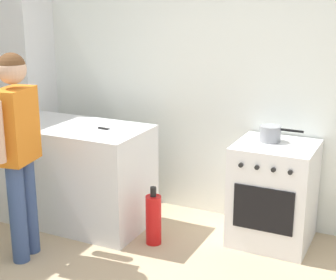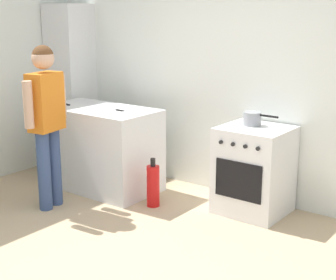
{
  "view_description": "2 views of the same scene",
  "coord_description": "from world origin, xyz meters",
  "px_view_note": "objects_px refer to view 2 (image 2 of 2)",
  "views": [
    {
      "loc": [
        1.29,
        -2.36,
        2.02
      ],
      "look_at": [
        -0.25,
        0.83,
        1.0
      ],
      "focal_mm": 55.0,
      "sensor_mm": 36.0,
      "label": 1
    },
    {
      "loc": [
        2.56,
        -2.7,
        1.93
      ],
      "look_at": [
        -0.16,
        0.88,
        0.79
      ],
      "focal_mm": 55.0,
      "sensor_mm": 36.0,
      "label": 2
    }
  ],
  "objects_px": {
    "oven_left": "(254,170)",
    "person": "(46,113)",
    "knife_bread": "(127,112)",
    "knife_paring": "(65,104)",
    "larder_cabinet": "(71,86)",
    "pot": "(253,119)",
    "fire_extinguisher": "(153,185)"
  },
  "relations": [
    {
      "from": "knife_bread",
      "to": "person",
      "type": "bearing_deg",
      "value": -117.71
    },
    {
      "from": "person",
      "to": "larder_cabinet",
      "type": "height_order",
      "value": "larder_cabinet"
    },
    {
      "from": "pot",
      "to": "person",
      "type": "distance_m",
      "value": 1.99
    },
    {
      "from": "knife_bread",
      "to": "knife_paring",
      "type": "xyz_separation_m",
      "value": [
        -0.85,
        -0.09,
        0.0
      ]
    },
    {
      "from": "knife_paring",
      "to": "larder_cabinet",
      "type": "distance_m",
      "value": 0.77
    },
    {
      "from": "knife_bread",
      "to": "fire_extinguisher",
      "type": "xyz_separation_m",
      "value": [
        0.42,
        -0.1,
        -0.69
      ]
    },
    {
      "from": "fire_extinguisher",
      "to": "larder_cabinet",
      "type": "distance_m",
      "value": 2.03
    },
    {
      "from": "knife_paring",
      "to": "person",
      "type": "height_order",
      "value": "person"
    },
    {
      "from": "oven_left",
      "to": "larder_cabinet",
      "type": "bearing_deg",
      "value": 177.8
    },
    {
      "from": "larder_cabinet",
      "to": "person",
      "type": "bearing_deg",
      "value": -51.37
    },
    {
      "from": "person",
      "to": "fire_extinguisher",
      "type": "xyz_separation_m",
      "value": [
        0.81,
        0.63,
        -0.74
      ]
    },
    {
      "from": "oven_left",
      "to": "knife_bread",
      "type": "bearing_deg",
      "value": -163.82
    },
    {
      "from": "knife_bread",
      "to": "larder_cabinet",
      "type": "height_order",
      "value": "larder_cabinet"
    },
    {
      "from": "pot",
      "to": "fire_extinguisher",
      "type": "bearing_deg",
      "value": -146.48
    },
    {
      "from": "pot",
      "to": "knife_bread",
      "type": "relative_size",
      "value": 1.01
    },
    {
      "from": "knife_paring",
      "to": "person",
      "type": "xyz_separation_m",
      "value": [
        0.46,
        -0.65,
        0.05
      ]
    },
    {
      "from": "larder_cabinet",
      "to": "oven_left",
      "type": "bearing_deg",
      "value": -2.2
    },
    {
      "from": "fire_extinguisher",
      "to": "knife_paring",
      "type": "bearing_deg",
      "value": 179.25
    },
    {
      "from": "person",
      "to": "oven_left",
      "type": "bearing_deg",
      "value": 33.46
    },
    {
      "from": "oven_left",
      "to": "person",
      "type": "xyz_separation_m",
      "value": [
        -1.68,
        -1.11,
        0.53
      ]
    },
    {
      "from": "oven_left",
      "to": "person",
      "type": "height_order",
      "value": "person"
    },
    {
      "from": "knife_bread",
      "to": "fire_extinguisher",
      "type": "height_order",
      "value": "knife_bread"
    },
    {
      "from": "person",
      "to": "fire_extinguisher",
      "type": "height_order",
      "value": "person"
    },
    {
      "from": "oven_left",
      "to": "person",
      "type": "distance_m",
      "value": 2.08
    },
    {
      "from": "oven_left",
      "to": "larder_cabinet",
      "type": "distance_m",
      "value": 2.71
    },
    {
      "from": "person",
      "to": "fire_extinguisher",
      "type": "bearing_deg",
      "value": 37.98
    },
    {
      "from": "oven_left",
      "to": "knife_bread",
      "type": "height_order",
      "value": "knife_bread"
    },
    {
      "from": "oven_left",
      "to": "larder_cabinet",
      "type": "relative_size",
      "value": 0.42
    },
    {
      "from": "pot",
      "to": "person",
      "type": "xyz_separation_m",
      "value": [
        -1.61,
        -1.16,
        0.04
      ]
    },
    {
      "from": "person",
      "to": "knife_bread",
      "type": "bearing_deg",
      "value": 62.29
    },
    {
      "from": "knife_bread",
      "to": "fire_extinguisher",
      "type": "bearing_deg",
      "value": -13.57
    },
    {
      "from": "fire_extinguisher",
      "to": "larder_cabinet",
      "type": "xyz_separation_m",
      "value": [
        -1.78,
        0.58,
        0.78
      ]
    }
  ]
}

